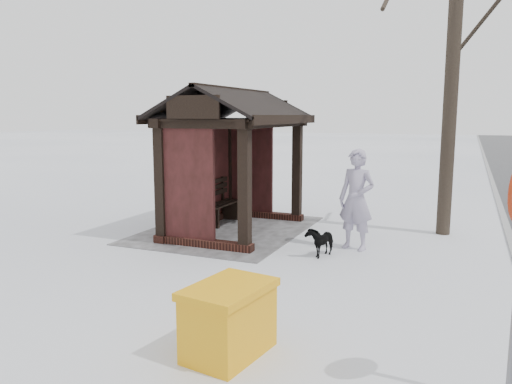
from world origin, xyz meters
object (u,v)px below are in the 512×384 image
Objects in this scene: grit_bin at (229,319)px; dog at (320,241)px; bus_shelter at (229,132)px; pedestrian at (356,200)px.

dog is at bearing -169.21° from grit_bin.
grit_bin is at bearing 26.12° from bus_shelter.
bus_shelter is at bearing -174.25° from pedestrian.
bus_shelter reaches higher than grit_bin.
pedestrian reaches higher than dog.
pedestrian reaches higher than grit_bin.
grit_bin reaches higher than dog.
grit_bin is (5.20, 2.55, -1.78)m from bus_shelter.
bus_shelter is 3.31× the size of grit_bin.
bus_shelter is 5.52× the size of dog.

